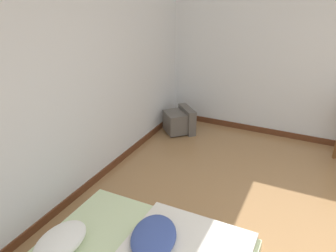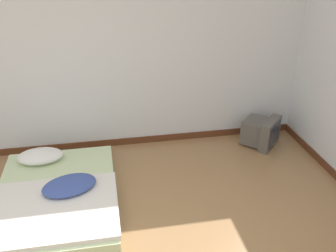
% 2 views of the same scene
% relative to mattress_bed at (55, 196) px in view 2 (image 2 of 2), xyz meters
% --- Properties ---
extents(wall_back, '(8.16, 0.08, 2.60)m').
position_rel_mattress_bed_xyz_m(wall_back, '(0.26, 1.19, 1.18)').
color(wall_back, silver).
rests_on(wall_back, ground_plane).
extents(mattress_bed, '(1.25, 1.73, 0.30)m').
position_rel_mattress_bed_xyz_m(mattress_bed, '(0.00, 0.00, 0.00)').
color(mattress_bed, beige).
rests_on(mattress_bed, ground_plane).
extents(crt_tv, '(0.58, 0.58, 0.39)m').
position_rel_mattress_bed_xyz_m(crt_tv, '(2.61, 0.82, 0.08)').
color(crt_tv, '#56514C').
rests_on(crt_tv, ground_plane).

